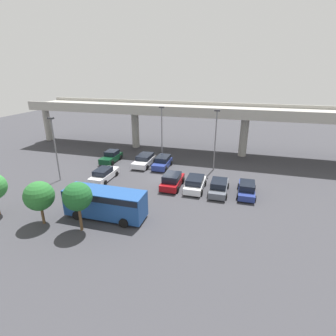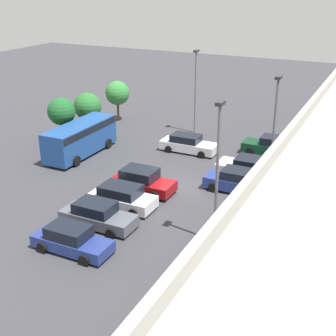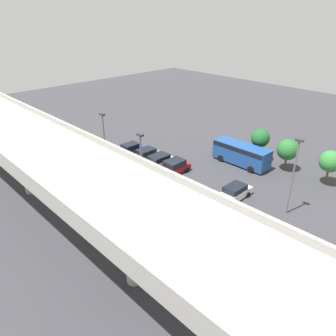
{
  "view_description": "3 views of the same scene",
  "coord_description": "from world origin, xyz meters",
  "views": [
    {
      "loc": [
        8.77,
        -28.97,
        12.93
      ],
      "look_at": [
        0.47,
        -0.12,
        1.61
      ],
      "focal_mm": 28.0,
      "sensor_mm": 36.0,
      "label": 1
    },
    {
      "loc": [
        27.4,
        12.75,
        14.04
      ],
      "look_at": [
        0.51,
        -0.34,
        1.69
      ],
      "focal_mm": 50.0,
      "sensor_mm": 36.0,
      "label": 2
    },
    {
      "loc": [
        -23.97,
        23.54,
        18.23
      ],
      "look_at": [
        0.48,
        0.02,
        1.7
      ],
      "focal_mm": 35.0,
      "sensor_mm": 36.0,
      "label": 3
    }
  ],
  "objects": [
    {
      "name": "parked_car_7",
      "position": [
        9.87,
        -1.65,
        0.69
      ],
      "size": [
        1.98,
        4.5,
        1.49
      ],
      "rotation": [
        0.0,
        0.0,
        1.57
      ],
      "color": "navy",
      "rests_on": "ground_plane"
    },
    {
      "name": "parked_car_6",
      "position": [
        6.88,
        -1.95,
        0.7
      ],
      "size": [
        2.07,
        4.66,
        1.52
      ],
      "rotation": [
        0.0,
        0.0,
        1.57
      ],
      "color": "#515660",
      "rests_on": "ground_plane"
    },
    {
      "name": "parked_car_2",
      "position": [
        -4.31,
        4.2,
        0.74
      ],
      "size": [
        2.26,
        4.81,
        1.51
      ],
      "rotation": [
        0.0,
        0.0,
        -1.57
      ],
      "color": "silver",
      "rests_on": "ground_plane"
    },
    {
      "name": "parked_car_5",
      "position": [
        4.19,
        -1.87,
        0.74
      ],
      "size": [
        2.17,
        4.33,
        1.54
      ],
      "rotation": [
        0.0,
        0.0,
        1.57
      ],
      "color": "silver",
      "rests_on": "ground_plane"
    },
    {
      "name": "lamp_post_near_aisle",
      "position": [
        -12.47,
        -3.8,
        4.59
      ],
      "size": [
        0.7,
        0.35,
        7.81
      ],
      "color": "slate",
      "rests_on": "ground_plane"
    },
    {
      "name": "parked_car_3",
      "position": [
        -1.53,
        4.05,
        0.76
      ],
      "size": [
        2.09,
        4.3,
        1.58
      ],
      "rotation": [
        0.0,
        0.0,
        -1.57
      ],
      "color": "navy",
      "rests_on": "ground_plane"
    },
    {
      "name": "shuttle_bus",
      "position": [
        -2.68,
        -10.02,
        1.6
      ],
      "size": [
        7.49,
        2.64,
        2.68
      ],
      "color": "#1E478C",
      "rests_on": "ground_plane"
    },
    {
      "name": "ground_plane",
      "position": [
        0.0,
        0.0,
        0.0
      ],
      "size": [
        117.02,
        117.02,
        0.0
      ],
      "primitive_type": "plane",
      "color": "#38383D"
    },
    {
      "name": "parked_car_1",
      "position": [
        -7.21,
        -2.18,
        0.7
      ],
      "size": [
        2.01,
        4.88,
        1.51
      ],
      "rotation": [
        0.0,
        0.0,
        1.57
      ],
      "color": "silver",
      "rests_on": "ground_plane"
    },
    {
      "name": "tree_front_right",
      "position": [
        -3.66,
        -12.58,
        3.19
      ],
      "size": [
        2.4,
        2.4,
        4.41
      ],
      "color": "brown",
      "rests_on": "ground_plane"
    },
    {
      "name": "lamp_post_mid_lot",
      "position": [
        -2.24,
        6.13,
        4.76
      ],
      "size": [
        0.7,
        0.35,
        8.15
      ],
      "color": "slate",
      "rests_on": "ground_plane"
    },
    {
      "name": "highway_overpass",
      "position": [
        0.0,
        12.65,
        6.5
      ],
      "size": [
        55.85,
        7.75,
        7.79
      ],
      "color": "#9E9B93",
      "rests_on": "ground_plane"
    },
    {
      "name": "tree_front_centre",
      "position": [
        -7.51,
        -12.6,
        2.72
      ],
      "size": [
        2.57,
        2.57,
        4.01
      ],
      "color": "brown",
      "rests_on": "ground_plane"
    },
    {
      "name": "parked_car_0",
      "position": [
        -9.59,
        4.27,
        0.75
      ],
      "size": [
        2.03,
        4.39,
        1.63
      ],
      "rotation": [
        0.0,
        0.0,
        -1.57
      ],
      "color": "#0C381E",
      "rests_on": "ground_plane"
    },
    {
      "name": "parked_car_4",
      "position": [
        1.49,
        -1.88,
        0.79
      ],
      "size": [
        2.2,
        4.43,
        1.67
      ],
      "rotation": [
        0.0,
        0.0,
        1.57
      ],
      "color": "maroon",
      "rests_on": "ground_plane"
    },
    {
      "name": "lamp_post_by_overpass",
      "position": [
        5.49,
        5.02,
        4.77
      ],
      "size": [
        0.7,
        0.35,
        8.16
      ],
      "color": "slate",
      "rests_on": "ground_plane"
    }
  ]
}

